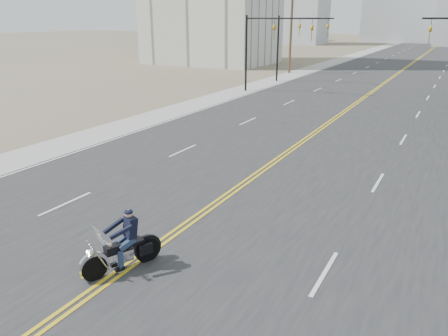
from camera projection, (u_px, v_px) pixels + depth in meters
ground_plane at (84, 299)px, 10.97m from camera, size 400.00×400.00×0.00m
road at (412, 63)px, 69.14m from camera, size 20.00×200.00×0.01m
sidewalk_left at (340, 60)px, 74.34m from camera, size 3.00×200.00×0.01m
traffic_mast_left at (266, 39)px, 40.02m from camera, size 7.10×0.26×7.00m
traffic_mast_far at (293, 36)px, 46.84m from camera, size 6.10×0.26×7.00m
utility_pole_left at (291, 29)px, 54.73m from camera, size 2.20×0.30×10.50m
haze_bldg_a at (300, 2)px, 118.79m from camera, size 14.00×12.00×22.00m
haze_bldg_f at (270, 14)px, 139.01m from camera, size 12.00×12.00×16.00m
motorcyclist at (120, 242)px, 11.95m from camera, size 1.79×2.46×1.76m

